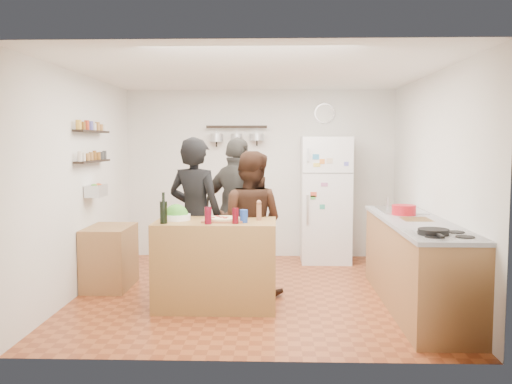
{
  "coord_description": "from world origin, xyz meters",
  "views": [
    {
      "loc": [
        0.22,
        -6.45,
        1.72
      ],
      "look_at": [
        0.0,
        0.1,
        1.15
      ],
      "focal_mm": 40.0,
      "sensor_mm": 36.0,
      "label": 1
    }
  ],
  "objects_px": {
    "person_center": "(250,223)",
    "counter_run": "(417,265)",
    "fridge": "(326,199)",
    "person_back": "(238,210)",
    "skillet": "(433,232)",
    "prep_island": "(216,264)",
    "salt_canister": "(244,216)",
    "pepper_mill": "(259,212)",
    "person_left": "(195,216)",
    "side_table": "(110,257)",
    "wall_clock": "(324,113)",
    "salad_bowl": "(176,217)",
    "red_bowl": "(404,210)",
    "wine_bottle": "(164,212)"
  },
  "relations": [
    {
      "from": "salad_bowl",
      "to": "red_bowl",
      "type": "height_order",
      "value": "red_bowl"
    },
    {
      "from": "counter_run",
      "to": "person_left",
      "type": "bearing_deg",
      "value": 169.46
    },
    {
      "from": "person_left",
      "to": "person_back",
      "type": "bearing_deg",
      "value": -103.44
    },
    {
      "from": "salad_bowl",
      "to": "wall_clock",
      "type": "xyz_separation_m",
      "value": [
        1.77,
        2.63,
        1.21
      ]
    },
    {
      "from": "salad_bowl",
      "to": "side_table",
      "type": "xyz_separation_m",
      "value": [
        -0.92,
        0.7,
        -0.57
      ]
    },
    {
      "from": "person_left",
      "to": "side_table",
      "type": "xyz_separation_m",
      "value": [
        -1.06,
        0.26,
        -0.53
      ]
    },
    {
      "from": "person_back",
      "to": "skillet",
      "type": "relative_size",
      "value": 6.67
    },
    {
      "from": "person_center",
      "to": "red_bowl",
      "type": "bearing_deg",
      "value": -164.86
    },
    {
      "from": "wine_bottle",
      "to": "person_back",
      "type": "height_order",
      "value": "person_back"
    },
    {
      "from": "counter_run",
      "to": "side_table",
      "type": "xyz_separation_m",
      "value": [
        -3.44,
        0.7,
        -0.09
      ]
    },
    {
      "from": "counter_run",
      "to": "wall_clock",
      "type": "bearing_deg",
      "value": 105.92
    },
    {
      "from": "pepper_mill",
      "to": "person_back",
      "type": "xyz_separation_m",
      "value": [
        -0.29,
        1.08,
        -0.1
      ]
    },
    {
      "from": "pepper_mill",
      "to": "person_center",
      "type": "bearing_deg",
      "value": 104.06
    },
    {
      "from": "salad_bowl",
      "to": "skillet",
      "type": "bearing_deg",
      "value": -21.32
    },
    {
      "from": "wine_bottle",
      "to": "wall_clock",
      "type": "bearing_deg",
      "value": 57.53
    },
    {
      "from": "person_left",
      "to": "side_table",
      "type": "distance_m",
      "value": 1.21
    },
    {
      "from": "prep_island",
      "to": "skillet",
      "type": "bearing_deg",
      "value": -24.1
    },
    {
      "from": "pepper_mill",
      "to": "fridge",
      "type": "xyz_separation_m",
      "value": [
        0.9,
        2.3,
        -0.09
      ]
    },
    {
      "from": "wall_clock",
      "to": "red_bowl",
      "type": "bearing_deg",
      "value": -72.43
    },
    {
      "from": "person_center",
      "to": "red_bowl",
      "type": "relative_size",
      "value": 6.19
    },
    {
      "from": "side_table",
      "to": "salad_bowl",
      "type": "bearing_deg",
      "value": -37.35
    },
    {
      "from": "prep_island",
      "to": "person_left",
      "type": "height_order",
      "value": "person_left"
    },
    {
      "from": "salt_canister",
      "to": "person_left",
      "type": "bearing_deg",
      "value": 133.38
    },
    {
      "from": "salad_bowl",
      "to": "red_bowl",
      "type": "relative_size",
      "value": 1.14
    },
    {
      "from": "pepper_mill",
      "to": "salt_canister",
      "type": "bearing_deg",
      "value": -131.42
    },
    {
      "from": "wall_clock",
      "to": "person_back",
      "type": "bearing_deg",
      "value": -127.37
    },
    {
      "from": "person_center",
      "to": "counter_run",
      "type": "xyz_separation_m",
      "value": [
        1.76,
        -0.46,
        -0.36
      ]
    },
    {
      "from": "person_left",
      "to": "skillet",
      "type": "height_order",
      "value": "person_left"
    },
    {
      "from": "person_left",
      "to": "wall_clock",
      "type": "distance_m",
      "value": 3.0
    },
    {
      "from": "prep_island",
      "to": "person_left",
      "type": "xyz_separation_m",
      "value": [
        -0.28,
        0.5,
        0.44
      ]
    },
    {
      "from": "salad_bowl",
      "to": "person_left",
      "type": "distance_m",
      "value": 0.47
    },
    {
      "from": "counter_run",
      "to": "red_bowl",
      "type": "height_order",
      "value": "red_bowl"
    },
    {
      "from": "person_left",
      "to": "wall_clock",
      "type": "xyz_separation_m",
      "value": [
        1.63,
        2.19,
        1.26
      ]
    },
    {
      "from": "person_center",
      "to": "red_bowl",
      "type": "distance_m",
      "value": 1.72
    },
    {
      "from": "prep_island",
      "to": "salt_canister",
      "type": "relative_size",
      "value": 9.59
    },
    {
      "from": "salt_canister",
      "to": "skillet",
      "type": "distance_m",
      "value": 1.87
    },
    {
      "from": "prep_island",
      "to": "side_table",
      "type": "height_order",
      "value": "prep_island"
    },
    {
      "from": "pepper_mill",
      "to": "person_left",
      "type": "xyz_separation_m",
      "value": [
        -0.73,
        0.45,
        -0.1
      ]
    },
    {
      "from": "person_left",
      "to": "wall_clock",
      "type": "height_order",
      "value": "wall_clock"
    },
    {
      "from": "person_center",
      "to": "side_table",
      "type": "relative_size",
      "value": 2.03
    },
    {
      "from": "fridge",
      "to": "wall_clock",
      "type": "bearing_deg",
      "value": 90.0
    },
    {
      "from": "fridge",
      "to": "skillet",
      "type": "bearing_deg",
      "value": -78.68
    },
    {
      "from": "counter_run",
      "to": "red_bowl",
      "type": "bearing_deg",
      "value": 96.8
    },
    {
      "from": "person_left",
      "to": "side_table",
      "type": "relative_size",
      "value": 2.23
    },
    {
      "from": "fridge",
      "to": "person_back",
      "type": "bearing_deg",
      "value": -134.12
    },
    {
      "from": "wall_clock",
      "to": "side_table",
      "type": "distance_m",
      "value": 3.76
    },
    {
      "from": "salt_canister",
      "to": "side_table",
      "type": "bearing_deg",
      "value": 151.98
    },
    {
      "from": "salad_bowl",
      "to": "skillet",
      "type": "distance_m",
      "value": 2.59
    },
    {
      "from": "skillet",
      "to": "prep_island",
      "type": "bearing_deg",
      "value": 155.9
    },
    {
      "from": "wine_bottle",
      "to": "red_bowl",
      "type": "bearing_deg",
      "value": 15.21
    }
  ]
}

